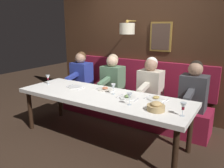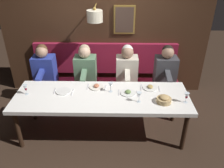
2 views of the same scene
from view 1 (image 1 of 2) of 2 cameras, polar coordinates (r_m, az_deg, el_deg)
ground_plane at (r=3.58m, az=-2.70°, el=-14.20°), size 12.00×12.00×0.00m
dining_table at (r=3.30m, az=-2.84°, el=-3.85°), size 0.90×2.71×0.74m
banquette_bench at (r=4.17m, az=4.31°, el=-6.45°), size 0.52×2.91×0.45m
back_wall_panel at (r=4.42m, az=8.16°, el=9.82°), size 0.59×4.11×2.90m
diner_nearest at (r=3.62m, az=20.66°, el=-0.89°), size 0.60×0.40×0.79m
diner_near at (r=3.82m, az=10.04°, el=0.63°), size 0.60×0.40×0.79m
diner_middle at (r=4.16m, az=0.12°, el=2.03°), size 0.60×0.40×0.79m
diner_far at (r=4.62m, az=-8.06°, el=3.15°), size 0.60×0.40×0.79m
place_setting_0 at (r=3.53m, az=-1.83°, el=-1.33°), size 0.24×0.31×0.05m
place_setting_1 at (r=3.73m, az=-9.68°, el=-0.77°), size 0.24×0.32×0.01m
place_setting_2 at (r=3.14m, az=11.51°, el=-3.72°), size 0.24×0.32×0.05m
place_setting_3 at (r=3.13m, az=4.14°, el=-3.46°), size 0.24×0.31×0.05m
wine_glass_0 at (r=2.84m, az=4.61°, el=-3.25°), size 0.07×0.07×0.16m
wine_glass_1 at (r=3.28m, az=0.34°, el=-0.74°), size 0.07×0.07×0.16m
wine_glass_2 at (r=4.04m, az=-16.48°, el=1.60°), size 0.07×0.07×0.16m
wine_glass_3 at (r=2.61m, az=18.17°, el=-5.64°), size 0.07×0.07×0.16m
bread_bowl at (r=2.72m, az=11.44°, el=-5.88°), size 0.22×0.22×0.12m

